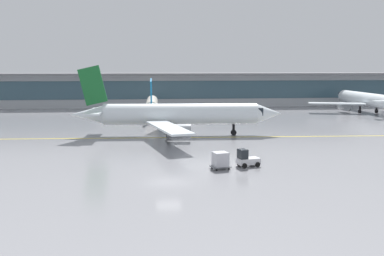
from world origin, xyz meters
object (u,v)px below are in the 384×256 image
Objects in this scene: gate_airplane_2 at (366,99)px; baggage_tug at (247,159)px; taxiing_regional_jet at (178,115)px; cargo_dolly_lead at (220,160)px; gate_airplane_1 at (152,105)px.

baggage_tug is (-43.05, -55.41, -2.35)m from gate_airplane_2.
gate_airplane_2 is 59.02m from taxiing_regional_jet.
taxiing_regional_jet is (-49.53, -32.10, 0.30)m from gate_airplane_2.
baggage_tug is 3.35m from cargo_dolly_lead.
taxiing_regional_jet reaches higher than gate_airplane_2.
baggage_tug is (6.47, -23.31, -2.65)m from taxiing_regional_jet.
cargo_dolly_lead is at bearing -171.07° from gate_airplane_1.
gate_airplane_2 is 13.38× the size of cargo_dolly_lead.
taxiing_regional_jet is at bearing -170.76° from gate_airplane_1.
gate_airplane_2 reaches higher than cargo_dolly_lead.
taxiing_regional_jet reaches higher than gate_airplane_1.
taxiing_regional_jet is at bearing 83.18° from cargo_dolly_lead.
gate_airplane_2 is 0.91× the size of taxiing_regional_jet.
gate_airplane_2 is at bearing 37.72° from baggage_tug.
gate_airplane_2 is 70.21m from baggage_tug.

